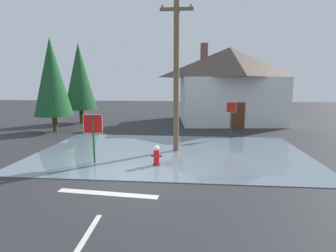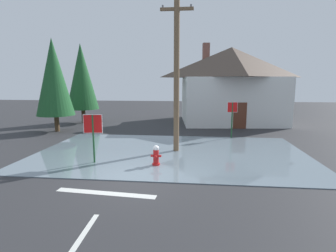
{
  "view_description": "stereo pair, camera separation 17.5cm",
  "coord_description": "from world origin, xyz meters",
  "px_view_note": "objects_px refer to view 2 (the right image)",
  "views": [
    {
      "loc": [
        2.18,
        -9.42,
        3.53
      ],
      "look_at": [
        1.01,
        3.1,
        1.45
      ],
      "focal_mm": 28.46,
      "sensor_mm": 36.0,
      "label": 1
    },
    {
      "loc": [
        2.35,
        -9.4,
        3.53
      ],
      "look_at": [
        1.01,
        3.1,
        1.45
      ],
      "focal_mm": 28.46,
      "sensor_mm": 36.0,
      "label": 2
    }
  ],
  "objects_px": {
    "fire_hydrant": "(156,156)",
    "stop_sign_far": "(232,113)",
    "utility_pole": "(177,73)",
    "pine_tree_mid_left": "(54,77)",
    "house": "(230,84)",
    "stop_sign_near": "(93,129)",
    "pine_tree_tall_left": "(82,77)"
  },
  "relations": [
    {
      "from": "stop_sign_far",
      "to": "pine_tree_mid_left",
      "type": "distance_m",
      "value": 12.48
    },
    {
      "from": "fire_hydrant",
      "to": "stop_sign_far",
      "type": "xyz_separation_m",
      "value": [
        3.91,
        6.09,
        1.17
      ]
    },
    {
      "from": "fire_hydrant",
      "to": "stop_sign_near",
      "type": "bearing_deg",
      "value": 178.25
    },
    {
      "from": "stop_sign_far",
      "to": "pine_tree_tall_left",
      "type": "distance_m",
      "value": 13.29
    },
    {
      "from": "stop_sign_near",
      "to": "pine_tree_mid_left",
      "type": "relative_size",
      "value": 0.33
    },
    {
      "from": "pine_tree_tall_left",
      "to": "house",
      "type": "bearing_deg",
      "value": 8.61
    },
    {
      "from": "fire_hydrant",
      "to": "pine_tree_mid_left",
      "type": "bearing_deg",
      "value": 139.19
    },
    {
      "from": "fire_hydrant",
      "to": "stop_sign_far",
      "type": "bearing_deg",
      "value": 57.31
    },
    {
      "from": "stop_sign_near",
      "to": "stop_sign_far",
      "type": "height_order",
      "value": "stop_sign_far"
    },
    {
      "from": "fire_hydrant",
      "to": "house",
      "type": "relative_size",
      "value": 0.09
    },
    {
      "from": "stop_sign_far",
      "to": "pine_tree_mid_left",
      "type": "bearing_deg",
      "value": 174.89
    },
    {
      "from": "utility_pole",
      "to": "house",
      "type": "relative_size",
      "value": 0.79
    },
    {
      "from": "stop_sign_far",
      "to": "house",
      "type": "bearing_deg",
      "value": 84.42
    },
    {
      "from": "fire_hydrant",
      "to": "pine_tree_tall_left",
      "type": "distance_m",
      "value": 14.33
    },
    {
      "from": "house",
      "to": "pine_tree_mid_left",
      "type": "distance_m",
      "value": 14.27
    },
    {
      "from": "house",
      "to": "fire_hydrant",
      "type": "bearing_deg",
      "value": -109.22
    },
    {
      "from": "pine_tree_tall_left",
      "to": "pine_tree_mid_left",
      "type": "distance_m",
      "value": 4.11
    },
    {
      "from": "utility_pole",
      "to": "pine_tree_tall_left",
      "type": "relative_size",
      "value": 1.12
    },
    {
      "from": "stop_sign_near",
      "to": "utility_pole",
      "type": "distance_m",
      "value": 4.84
    },
    {
      "from": "pine_tree_tall_left",
      "to": "stop_sign_far",
      "type": "bearing_deg",
      "value": -23.41
    },
    {
      "from": "house",
      "to": "pine_tree_mid_left",
      "type": "relative_size",
      "value": 1.45
    },
    {
      "from": "fire_hydrant",
      "to": "house",
      "type": "distance_m",
      "value": 14.3
    },
    {
      "from": "house",
      "to": "stop_sign_near",
      "type": "bearing_deg",
      "value": -119.27
    },
    {
      "from": "stop_sign_near",
      "to": "house",
      "type": "height_order",
      "value": "house"
    },
    {
      "from": "stop_sign_near",
      "to": "utility_pole",
      "type": "bearing_deg",
      "value": 35.45
    },
    {
      "from": "fire_hydrant",
      "to": "pine_tree_mid_left",
      "type": "relative_size",
      "value": 0.14
    },
    {
      "from": "fire_hydrant",
      "to": "utility_pole",
      "type": "xyz_separation_m",
      "value": [
        0.67,
        2.52,
        3.51
      ]
    },
    {
      "from": "utility_pole",
      "to": "pine_tree_mid_left",
      "type": "relative_size",
      "value": 1.15
    },
    {
      "from": "stop_sign_near",
      "to": "fire_hydrant",
      "type": "distance_m",
      "value": 2.97
    },
    {
      "from": "stop_sign_far",
      "to": "pine_tree_tall_left",
      "type": "height_order",
      "value": "pine_tree_tall_left"
    },
    {
      "from": "stop_sign_near",
      "to": "stop_sign_far",
      "type": "xyz_separation_m",
      "value": [
        6.66,
        6.01,
        0.07
      ]
    },
    {
      "from": "pine_tree_mid_left",
      "to": "house",
      "type": "bearing_deg",
      "value": 24.99
    }
  ]
}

